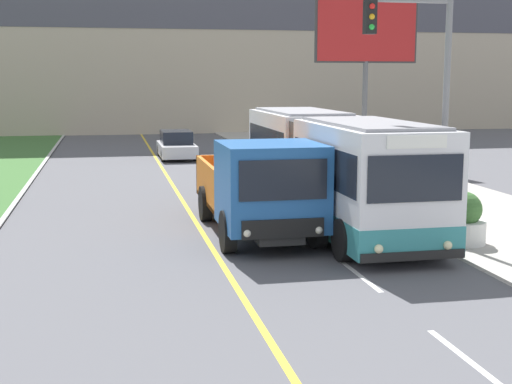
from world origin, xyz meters
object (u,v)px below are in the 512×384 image
at_px(billboard_large, 366,36).
at_px(planter_round_near, 464,221).
at_px(city_bus, 330,167).
at_px(traffic_light_mast, 424,83).
at_px(car_distant, 176,145).
at_px(planter_round_third, 352,174).
at_px(planter_round_second, 399,193).
at_px(dump_truck, 263,191).

height_order(billboard_large, planter_round_near, billboard_large).
distance_m(city_bus, traffic_light_mast, 4.48).
distance_m(car_distant, planter_round_third, 13.25).
distance_m(traffic_light_mast, planter_round_near, 3.58).
bearing_deg(planter_round_near, billboard_large, 78.96).
xyz_separation_m(car_distant, planter_round_second, (5.36, -16.66, -0.05)).
height_order(city_bus, dump_truck, city_bus).
height_order(dump_truck, planter_round_second, dump_truck).
xyz_separation_m(dump_truck, planter_round_near, (4.78, -1.68, -0.66)).
xyz_separation_m(billboard_large, planter_round_near, (-2.97, -15.21, -5.39)).
distance_m(planter_round_near, planter_round_second, 4.56).
height_order(dump_truck, traffic_light_mast, traffic_light_mast).
relative_size(car_distant, billboard_large, 0.55).
xyz_separation_m(city_bus, planter_round_third, (2.51, 5.11, -0.97)).
bearing_deg(planter_round_third, planter_round_second, -90.68).
height_order(dump_truck, billboard_large, billboard_large).
bearing_deg(traffic_light_mast, city_bus, 110.05).
bearing_deg(traffic_light_mast, billboard_large, 74.99).
distance_m(dump_truck, car_distant, 19.55).
bearing_deg(traffic_light_mast, planter_round_near, -27.83).
height_order(car_distant, planter_round_near, car_distant).
distance_m(traffic_light_mast, billboard_large, 15.34).
distance_m(dump_truck, traffic_light_mast, 4.84).
bearing_deg(dump_truck, car_distant, 91.10).
distance_m(city_bus, car_distant, 17.48).
xyz_separation_m(billboard_large, planter_round_second, (-2.76, -10.65, -5.42)).
height_order(dump_truck, car_distant, dump_truck).
relative_size(dump_truck, planter_round_third, 5.67).
height_order(city_bus, traffic_light_mast, traffic_light_mast).
relative_size(city_bus, traffic_light_mast, 1.89).
bearing_deg(planter_round_second, planter_round_near, -92.55).
height_order(city_bus, billboard_large, billboard_large).
bearing_deg(car_distant, dump_truck, -88.90).
distance_m(dump_truck, planter_round_second, 5.79).
distance_m(planter_round_second, planter_round_third, 4.56).
relative_size(car_distant, planter_round_third, 3.50).
height_order(planter_round_near, planter_round_second, planter_round_near).
xyz_separation_m(dump_truck, traffic_light_mast, (3.81, -1.17, 2.75)).
xyz_separation_m(dump_truck, planter_round_second, (4.98, 2.88, -0.69)).
distance_m(billboard_large, planter_round_near, 16.41).
distance_m(traffic_light_mast, planter_round_third, 9.35).
bearing_deg(billboard_large, car_distant, 143.49).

